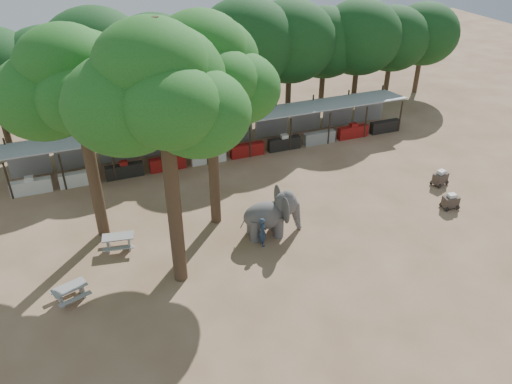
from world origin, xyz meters
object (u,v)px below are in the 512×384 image
object	(u,v)px
yard_tree_left	(73,86)
cart_front	(451,201)
yard_tree_back	(205,70)
yard_tree_center	(158,92)
handler	(262,232)
cart_back	(440,178)
elephant	(272,214)
picnic_table_far	(118,240)
picnic_table_near	(70,291)

from	to	relation	value
yard_tree_left	cart_front	bearing A→B (deg)	-14.12
yard_tree_back	cart_front	size ratio (longest dim) A/B	11.04
yard_tree_center	yard_tree_left	bearing A→B (deg)	120.96
handler	yard_tree_center	bearing A→B (deg)	98.36
cart_back	yard_tree_left	bearing A→B (deg)	158.23
yard_tree_center	elephant	world-z (taller)	yard_tree_center
picnic_table_far	handler	bearing A→B (deg)	-9.51
yard_tree_center	picnic_table_near	bearing A→B (deg)	178.47
elephant	picnic_table_near	size ratio (longest dim) A/B	1.84
picnic_table_near	cart_front	bearing A→B (deg)	-18.14
handler	cart_back	bearing A→B (deg)	-83.33
yard_tree_left	cart_front	xyz separation A→B (m)	(19.19, -4.83, -7.73)
yard_tree_back	handler	world-z (taller)	yard_tree_back
picnic_table_near	cart_front	distance (m)	21.01
elephant	handler	world-z (taller)	elephant
picnic_table_near	picnic_table_far	xyz separation A→B (m)	(2.55, 3.04, 0.03)
yard_tree_left	yard_tree_center	world-z (taller)	yard_tree_center
yard_tree_left	yard_tree_center	distance (m)	5.92
handler	elephant	bearing A→B (deg)	-49.42
picnic_table_near	elephant	bearing A→B (deg)	-10.28
elephant	yard_tree_left	bearing A→B (deg)	163.80
yard_tree_center	yard_tree_back	world-z (taller)	yard_tree_center
yard_tree_back	cart_back	distance (m)	16.56
handler	cart_front	world-z (taller)	handler
picnic_table_far	cart_front	distance (m)	18.71
yard_tree_center	yard_tree_back	xyz separation A→B (m)	(3.00, 4.00, -0.67)
cart_front	cart_back	xyz separation A→B (m)	(1.22, 2.44, 0.03)
picnic_table_far	cart_front	size ratio (longest dim) A/B	1.72
yard_tree_left	yard_tree_back	distance (m)	6.09
handler	cart_front	distance (m)	11.50
yard_tree_left	cart_front	distance (m)	21.25
yard_tree_back	handler	distance (m)	8.52
yard_tree_back	picnic_table_far	world-z (taller)	yard_tree_back
yard_tree_center	picnic_table_near	world-z (taller)	yard_tree_center
yard_tree_left	yard_tree_back	bearing A→B (deg)	-9.46
handler	cart_back	size ratio (longest dim) A/B	1.42
yard_tree_left	cart_back	xyz separation A→B (m)	(20.41, -2.39, -7.71)
elephant	cart_back	bearing A→B (deg)	10.45
elephant	cart_back	xyz separation A→B (m)	(11.83, 1.02, -0.76)
cart_front	picnic_table_far	bearing A→B (deg)	176.56
elephant	handler	size ratio (longest dim) A/B	2.01
picnic_table_near	cart_front	xyz separation A→B (m)	(21.01, 0.04, -0.01)
picnic_table_near	picnic_table_far	size ratio (longest dim) A/B	1.02
handler	yard_tree_left	bearing A→B (deg)	60.11
yard_tree_back	cart_back	xyz separation A→B (m)	(14.41, -1.39, -8.05)
yard_tree_center	handler	distance (m)	9.65
cart_front	elephant	bearing A→B (deg)	178.20
yard_tree_back	picnic_table_far	distance (m)	9.64
picnic_table_near	yard_tree_left	bearing A→B (deg)	51.25
yard_tree_back	elephant	bearing A→B (deg)	-43.13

